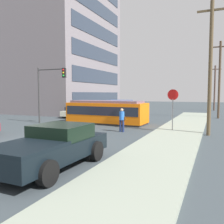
{
  "coord_description": "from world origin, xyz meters",
  "views": [
    {
      "loc": [
        9.07,
        -10.14,
        2.74
      ],
      "look_at": [
        1.48,
        7.68,
        1.24
      ],
      "focal_mm": 38.73,
      "sensor_mm": 36.0,
      "label": 1
    }
  ],
  "objects": [
    {
      "name": "stop_sign",
      "position": [
        6.33,
        7.28,
        2.19
      ],
      "size": [
        0.76,
        0.07,
        2.88
      ],
      "color": "gray",
      "rests_on": "sidewalk_curb_right"
    },
    {
      "name": "city_bus",
      "position": [
        -1.67,
        16.11,
        1.09
      ],
      "size": [
        2.58,
        5.38,
        1.92
      ],
      "color": "#394B7D",
      "rests_on": "ground"
    },
    {
      "name": "lane_stripe_3",
      "position": [
        0.0,
        15.66,
        0.01
      ],
      "size": [
        0.16,
        2.4,
        0.01
      ],
      "primitive_type": "cube",
      "color": "silver",
      "rests_on": "ground"
    },
    {
      "name": "lane_stripe_4",
      "position": [
        0.0,
        21.66,
        0.01
      ],
      "size": [
        0.16,
        2.4,
        0.01
      ],
      "primitive_type": "cube",
      "color": "silver",
      "rests_on": "ground"
    },
    {
      "name": "utility_pole_near",
      "position": [
        8.75,
        6.66,
        4.46
      ],
      "size": [
        1.8,
        0.24,
        8.54
      ],
      "color": "brown",
      "rests_on": "ground"
    },
    {
      "name": "corner_building",
      "position": [
        -13.45,
        21.41,
        9.6
      ],
      "size": [
        14.07,
        16.83,
        19.2
      ],
      "color": "slate",
      "rests_on": "ground"
    },
    {
      "name": "ground_plane",
      "position": [
        0.0,
        10.0,
        0.0
      ],
      "size": [
        120.0,
        120.0,
        0.0
      ],
      "primitive_type": "plane",
      "color": "#374045"
    },
    {
      "name": "sidewalk_curb_right",
      "position": [
        6.8,
        6.0,
        0.07
      ],
      "size": [
        3.2,
        36.0,
        0.14
      ],
      "primitive_type": "cube",
      "color": "gray",
      "rests_on": "ground"
    },
    {
      "name": "pedestrian_crossing",
      "position": [
        3.04,
        5.79,
        0.94
      ],
      "size": [
        0.46,
        0.36,
        1.67
      ],
      "color": "navy",
      "rests_on": "ground"
    },
    {
      "name": "utility_pole_mid",
      "position": [
        9.46,
        18.59,
        4.34
      ],
      "size": [
        1.8,
        0.24,
        8.31
      ],
      "color": "#4C3A2A",
      "rests_on": "ground"
    },
    {
      "name": "streetcar_tram",
      "position": [
        0.11,
        9.66,
        1.08
      ],
      "size": [
        7.28,
        2.84,
        2.08
      ],
      "color": "orange",
      "rests_on": "ground"
    },
    {
      "name": "parked_sedan_far",
      "position": [
        -4.95,
        20.02,
        0.62
      ],
      "size": [
        2.0,
        4.07,
        1.19
      ],
      "color": "silver",
      "rests_on": "ground"
    },
    {
      "name": "traffic_light_mast",
      "position": [
        -4.72,
        7.74,
        3.56
      ],
      "size": [
        3.01,
        0.33,
        5.07
      ],
      "color": "#333333",
      "rests_on": "ground"
    },
    {
      "name": "lane_stripe_0",
      "position": [
        0.0,
        -2.0,
        0.01
      ],
      "size": [
        0.16,
        2.4,
        0.01
      ],
      "primitive_type": "cube",
      "color": "silver",
      "rests_on": "ground"
    },
    {
      "name": "utility_pole_far",
      "position": [
        8.99,
        31.46,
        3.73
      ],
      "size": [
        1.8,
        0.24,
        7.11
      ],
      "color": "brown",
      "rests_on": "ground"
    },
    {
      "name": "parked_sedan_mid",
      "position": [
        -5.48,
        13.63,
        0.62
      ],
      "size": [
        1.94,
        4.18,
        1.19
      ],
      "color": "silver",
      "rests_on": "ground"
    },
    {
      "name": "lane_stripe_2",
      "position": [
        0.0,
        6.0,
        0.01
      ],
      "size": [
        0.16,
        2.4,
        0.01
      ],
      "primitive_type": "cube",
      "color": "silver",
      "rests_on": "ground"
    },
    {
      "name": "parked_sedan_furthest",
      "position": [
        -5.28,
        26.35,
        0.62
      ],
      "size": [
        1.94,
        4.24,
        1.19
      ],
      "color": "#345832",
      "rests_on": "ground"
    },
    {
      "name": "pickup_truck_parked",
      "position": [
        3.65,
        -2.94,
        0.8
      ],
      "size": [
        2.38,
        5.05,
        1.55
      ],
      "color": "black",
      "rests_on": "ground"
    },
    {
      "name": "lane_stripe_1",
      "position": [
        0.0,
        2.0,
        0.01
      ],
      "size": [
        0.16,
        2.4,
        0.01
      ],
      "primitive_type": "cube",
      "color": "silver",
      "rests_on": "ground"
    }
  ]
}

